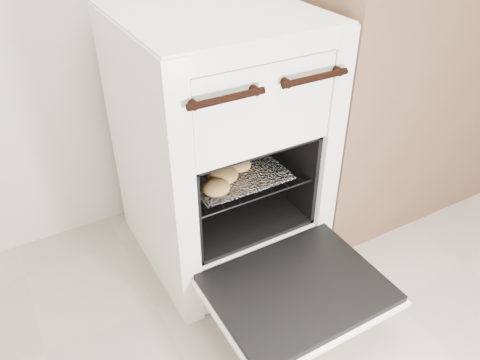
% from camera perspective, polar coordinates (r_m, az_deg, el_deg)
% --- Properties ---
extents(stove, '(0.54, 0.60, 0.82)m').
position_cam_1_polar(stove, '(1.50, -2.48, 3.84)').
color(stove, white).
rests_on(stove, ground).
extents(oven_door, '(0.48, 0.37, 0.03)m').
position_cam_1_polar(oven_door, '(1.33, 7.03, -13.14)').
color(oven_door, black).
rests_on(oven_door, stove).
extents(oven_rack, '(0.39, 0.37, 0.01)m').
position_cam_1_polar(oven_rack, '(1.47, -1.37, 1.31)').
color(oven_rack, black).
rests_on(oven_rack, stove).
extents(foil_sheet, '(0.30, 0.27, 0.01)m').
position_cam_1_polar(foil_sheet, '(1.46, -1.04, 1.16)').
color(foil_sheet, white).
rests_on(foil_sheet, oven_rack).
extents(baked_rolls, '(0.22, 0.26, 0.04)m').
position_cam_1_polar(baked_rolls, '(1.43, -3.25, 1.47)').
color(baked_rolls, '#DF9759').
rests_on(baked_rolls, foil_sheet).
extents(counter, '(0.90, 0.60, 0.89)m').
position_cam_1_polar(counter, '(1.92, 17.32, 10.88)').
color(counter, brown).
rests_on(counter, ground).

